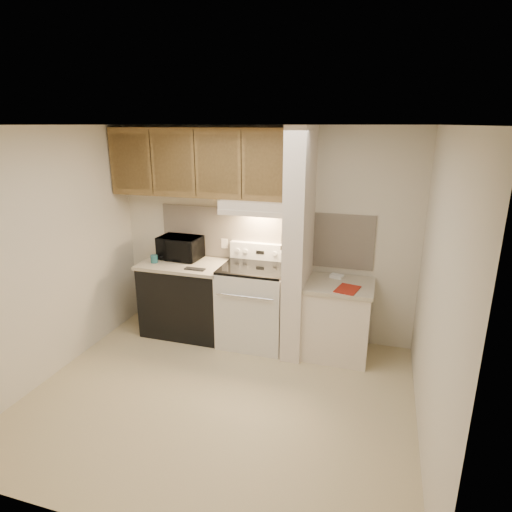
% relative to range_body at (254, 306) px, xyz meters
% --- Properties ---
extents(floor, '(3.60, 3.60, 0.00)m').
position_rel_range_body_xyz_m(floor, '(0.00, -1.16, -0.46)').
color(floor, '#CDBA8E').
rests_on(floor, ground).
extents(ceiling, '(3.60, 3.60, 0.00)m').
position_rel_range_body_xyz_m(ceiling, '(0.00, -1.16, 2.04)').
color(ceiling, white).
rests_on(ceiling, wall_back).
extents(wall_back, '(3.60, 2.50, 0.02)m').
position_rel_range_body_xyz_m(wall_back, '(0.00, 0.34, 0.79)').
color(wall_back, beige).
rests_on(wall_back, floor).
extents(wall_left, '(0.02, 3.00, 2.50)m').
position_rel_range_body_xyz_m(wall_left, '(-1.80, -1.16, 0.79)').
color(wall_left, beige).
rests_on(wall_left, floor).
extents(wall_right, '(0.02, 3.00, 2.50)m').
position_rel_range_body_xyz_m(wall_right, '(1.80, -1.16, 0.79)').
color(wall_right, beige).
rests_on(wall_right, floor).
extents(backsplash, '(2.60, 0.02, 0.63)m').
position_rel_range_body_xyz_m(backsplash, '(0.00, 0.33, 0.78)').
color(backsplash, beige).
rests_on(backsplash, wall_back).
extents(range_body, '(0.76, 0.65, 0.92)m').
position_rel_range_body_xyz_m(range_body, '(0.00, 0.00, 0.00)').
color(range_body, silver).
rests_on(range_body, floor).
extents(oven_window, '(0.50, 0.01, 0.30)m').
position_rel_range_body_xyz_m(oven_window, '(0.00, -0.32, 0.04)').
color(oven_window, black).
rests_on(oven_window, range_body).
extents(oven_handle, '(0.65, 0.02, 0.02)m').
position_rel_range_body_xyz_m(oven_handle, '(0.00, -0.35, 0.26)').
color(oven_handle, silver).
rests_on(oven_handle, range_body).
extents(cooktop, '(0.74, 0.64, 0.03)m').
position_rel_range_body_xyz_m(cooktop, '(0.00, 0.00, 0.48)').
color(cooktop, black).
rests_on(cooktop, range_body).
extents(range_backguard, '(0.76, 0.08, 0.20)m').
position_rel_range_body_xyz_m(range_backguard, '(0.00, 0.28, 0.59)').
color(range_backguard, silver).
rests_on(range_backguard, range_body).
extents(range_display, '(0.10, 0.01, 0.04)m').
position_rel_range_body_xyz_m(range_display, '(0.00, 0.24, 0.59)').
color(range_display, black).
rests_on(range_display, range_backguard).
extents(range_knob_left_outer, '(0.05, 0.02, 0.05)m').
position_rel_range_body_xyz_m(range_knob_left_outer, '(-0.28, 0.24, 0.59)').
color(range_knob_left_outer, silver).
rests_on(range_knob_left_outer, range_backguard).
extents(range_knob_left_inner, '(0.05, 0.02, 0.05)m').
position_rel_range_body_xyz_m(range_knob_left_inner, '(-0.18, 0.24, 0.59)').
color(range_knob_left_inner, silver).
rests_on(range_knob_left_inner, range_backguard).
extents(range_knob_right_inner, '(0.05, 0.02, 0.05)m').
position_rel_range_body_xyz_m(range_knob_right_inner, '(0.18, 0.24, 0.59)').
color(range_knob_right_inner, silver).
rests_on(range_knob_right_inner, range_backguard).
extents(range_knob_right_outer, '(0.05, 0.02, 0.05)m').
position_rel_range_body_xyz_m(range_knob_right_outer, '(0.28, 0.24, 0.59)').
color(range_knob_right_outer, silver).
rests_on(range_knob_right_outer, range_backguard).
extents(dishwasher_front, '(1.00, 0.63, 0.87)m').
position_rel_range_body_xyz_m(dishwasher_front, '(-0.88, 0.01, -0.03)').
color(dishwasher_front, black).
rests_on(dishwasher_front, floor).
extents(left_countertop, '(1.04, 0.67, 0.04)m').
position_rel_range_body_xyz_m(left_countertop, '(-0.88, 0.01, 0.43)').
color(left_countertop, '#BFB298').
rests_on(left_countertop, dishwasher_front).
extents(spoon_rest, '(0.24, 0.08, 0.02)m').
position_rel_range_body_xyz_m(spoon_rest, '(-0.65, -0.19, 0.46)').
color(spoon_rest, black).
rests_on(spoon_rest, left_countertop).
extents(teal_jar, '(0.09, 0.09, 0.09)m').
position_rel_range_body_xyz_m(teal_jar, '(-1.23, -0.09, 0.50)').
color(teal_jar, '#235F65').
rests_on(teal_jar, left_countertop).
extents(outlet, '(0.08, 0.01, 0.12)m').
position_rel_range_body_xyz_m(outlet, '(-0.48, 0.32, 0.64)').
color(outlet, silver).
rests_on(outlet, backsplash).
extents(microwave, '(0.52, 0.37, 0.28)m').
position_rel_range_body_xyz_m(microwave, '(-1.00, 0.15, 0.59)').
color(microwave, black).
rests_on(microwave, left_countertop).
extents(partition_pillar, '(0.22, 0.70, 2.50)m').
position_rel_range_body_xyz_m(partition_pillar, '(0.51, -0.01, 0.79)').
color(partition_pillar, silver).
rests_on(partition_pillar, floor).
extents(pillar_trim, '(0.01, 0.70, 0.04)m').
position_rel_range_body_xyz_m(pillar_trim, '(0.39, -0.01, 0.84)').
color(pillar_trim, brown).
rests_on(pillar_trim, partition_pillar).
extents(knife_strip, '(0.02, 0.42, 0.04)m').
position_rel_range_body_xyz_m(knife_strip, '(0.39, -0.06, 0.86)').
color(knife_strip, black).
rests_on(knife_strip, partition_pillar).
extents(knife_blade_a, '(0.01, 0.03, 0.16)m').
position_rel_range_body_xyz_m(knife_blade_a, '(0.38, -0.21, 0.76)').
color(knife_blade_a, silver).
rests_on(knife_blade_a, knife_strip).
extents(knife_handle_a, '(0.02, 0.02, 0.10)m').
position_rel_range_body_xyz_m(knife_handle_a, '(0.38, -0.22, 0.91)').
color(knife_handle_a, black).
rests_on(knife_handle_a, knife_strip).
extents(knife_blade_b, '(0.01, 0.04, 0.18)m').
position_rel_range_body_xyz_m(knife_blade_b, '(0.38, -0.12, 0.75)').
color(knife_blade_b, silver).
rests_on(knife_blade_b, knife_strip).
extents(knife_handle_b, '(0.02, 0.02, 0.10)m').
position_rel_range_body_xyz_m(knife_handle_b, '(0.38, -0.14, 0.91)').
color(knife_handle_b, black).
rests_on(knife_handle_b, knife_strip).
extents(knife_blade_c, '(0.01, 0.04, 0.20)m').
position_rel_range_body_xyz_m(knife_blade_c, '(0.38, -0.04, 0.74)').
color(knife_blade_c, silver).
rests_on(knife_blade_c, knife_strip).
extents(knife_handle_c, '(0.02, 0.02, 0.10)m').
position_rel_range_body_xyz_m(knife_handle_c, '(0.38, -0.05, 0.91)').
color(knife_handle_c, black).
rests_on(knife_handle_c, knife_strip).
extents(knife_blade_d, '(0.01, 0.04, 0.16)m').
position_rel_range_body_xyz_m(knife_blade_d, '(0.38, 0.04, 0.76)').
color(knife_blade_d, silver).
rests_on(knife_blade_d, knife_strip).
extents(knife_handle_d, '(0.02, 0.02, 0.10)m').
position_rel_range_body_xyz_m(knife_handle_d, '(0.38, 0.03, 0.91)').
color(knife_handle_d, black).
rests_on(knife_handle_d, knife_strip).
extents(knife_blade_e, '(0.01, 0.04, 0.18)m').
position_rel_range_body_xyz_m(knife_blade_e, '(0.38, 0.10, 0.75)').
color(knife_blade_e, silver).
rests_on(knife_blade_e, knife_strip).
extents(knife_handle_e, '(0.02, 0.02, 0.10)m').
position_rel_range_body_xyz_m(knife_handle_e, '(0.38, 0.10, 0.91)').
color(knife_handle_e, black).
rests_on(knife_handle_e, knife_strip).
extents(oven_mitt, '(0.03, 0.09, 0.23)m').
position_rel_range_body_xyz_m(oven_mitt, '(0.38, 0.17, 0.75)').
color(oven_mitt, gray).
rests_on(oven_mitt, partition_pillar).
extents(right_cab_base, '(0.70, 0.60, 0.81)m').
position_rel_range_body_xyz_m(right_cab_base, '(0.97, -0.01, -0.06)').
color(right_cab_base, silver).
rests_on(right_cab_base, floor).
extents(right_countertop, '(0.74, 0.64, 0.04)m').
position_rel_range_body_xyz_m(right_countertop, '(0.97, -0.01, 0.37)').
color(right_countertop, '#BFB298').
rests_on(right_countertop, right_cab_base).
extents(red_folder, '(0.27, 0.33, 0.01)m').
position_rel_range_body_xyz_m(red_folder, '(1.07, -0.16, 0.39)').
color(red_folder, maroon).
rests_on(red_folder, right_countertop).
extents(white_box, '(0.16, 0.13, 0.04)m').
position_rel_range_body_xyz_m(white_box, '(0.92, 0.17, 0.41)').
color(white_box, white).
rests_on(white_box, right_countertop).
extents(range_hood, '(0.78, 0.44, 0.15)m').
position_rel_range_body_xyz_m(range_hood, '(0.00, 0.12, 1.17)').
color(range_hood, silver).
rests_on(range_hood, upper_cabinets).
extents(hood_lip, '(0.78, 0.04, 0.06)m').
position_rel_range_body_xyz_m(hood_lip, '(0.00, -0.08, 1.12)').
color(hood_lip, silver).
rests_on(hood_lip, range_hood).
extents(upper_cabinets, '(2.18, 0.33, 0.77)m').
position_rel_range_body_xyz_m(upper_cabinets, '(-0.69, 0.17, 1.62)').
color(upper_cabinets, brown).
rests_on(upper_cabinets, wall_back).
extents(cab_door_a, '(0.46, 0.01, 0.63)m').
position_rel_range_body_xyz_m(cab_door_a, '(-1.51, 0.01, 1.62)').
color(cab_door_a, brown).
rests_on(cab_door_a, upper_cabinets).
extents(cab_gap_a, '(0.01, 0.01, 0.73)m').
position_rel_range_body_xyz_m(cab_gap_a, '(-1.23, 0.01, 1.62)').
color(cab_gap_a, black).
rests_on(cab_gap_a, upper_cabinets).
extents(cab_door_b, '(0.46, 0.01, 0.63)m').
position_rel_range_body_xyz_m(cab_door_b, '(-0.96, 0.01, 1.62)').
color(cab_door_b, brown).
rests_on(cab_door_b, upper_cabinets).
extents(cab_gap_b, '(0.01, 0.01, 0.73)m').
position_rel_range_body_xyz_m(cab_gap_b, '(-0.69, 0.01, 1.62)').
color(cab_gap_b, black).
rests_on(cab_gap_b, upper_cabinets).
extents(cab_door_c, '(0.46, 0.01, 0.63)m').
position_rel_range_body_xyz_m(cab_door_c, '(-0.42, 0.01, 1.62)').
color(cab_door_c, brown).
rests_on(cab_door_c, upper_cabinets).
extents(cab_gap_c, '(0.01, 0.01, 0.73)m').
position_rel_range_body_xyz_m(cab_gap_c, '(-0.14, 0.01, 1.62)').
color(cab_gap_c, black).
rests_on(cab_gap_c, upper_cabinets).
extents(cab_door_d, '(0.46, 0.01, 0.63)m').
position_rel_range_body_xyz_m(cab_door_d, '(0.13, 0.01, 1.62)').
color(cab_door_d, brown).
rests_on(cab_door_d, upper_cabinets).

